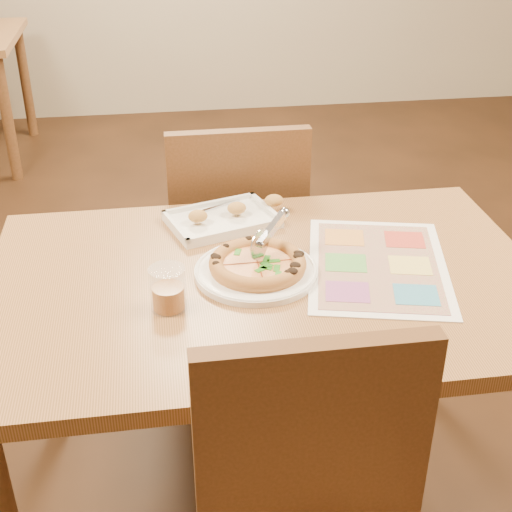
{
  "coord_description": "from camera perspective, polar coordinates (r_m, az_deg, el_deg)",
  "views": [
    {
      "loc": [
        -0.24,
        -1.41,
        1.58
      ],
      "look_at": [
        -0.02,
        0.01,
        0.77
      ],
      "focal_mm": 50.0,
      "sensor_mm": 36.0,
      "label": 1
    }
  ],
  "objects": [
    {
      "name": "dining_table",
      "position": [
        1.71,
        0.85,
        -4.11
      ],
      "size": [
        1.3,
        0.85,
        0.72
      ],
      "color": "#9D673E",
      "rests_on": "ground"
    },
    {
      "name": "chair_far",
      "position": [
        2.26,
        -1.61,
        2.8
      ],
      "size": [
        0.42,
        0.42,
        0.47
      ],
      "rotation": [
        0.0,
        0.0,
        3.14
      ],
      "color": "brown",
      "rests_on": "ground"
    },
    {
      "name": "plate",
      "position": [
        1.67,
        -0.0,
        -1.26
      ],
      "size": [
        0.31,
        0.31,
        0.02
      ],
      "primitive_type": "cylinder",
      "rotation": [
        0.0,
        0.0,
        -0.09
      ],
      "color": "white",
      "rests_on": "dining_table"
    },
    {
      "name": "pizza",
      "position": [
        1.66,
        0.13,
        -0.63
      ],
      "size": [
        0.23,
        0.23,
        0.03
      ],
      "rotation": [
        0.0,
        0.0,
        0.01
      ],
      "color": "#BF7C41",
      "rests_on": "plate"
    },
    {
      "name": "pizza_cutter",
      "position": [
        1.68,
        0.99,
        1.81
      ],
      "size": [
        0.11,
        0.12,
        0.09
      ],
      "rotation": [
        0.0,
        0.0,
        0.83
      ],
      "color": "silver",
      "rests_on": "pizza"
    },
    {
      "name": "appetizer_tray",
      "position": [
        1.91,
        -2.48,
        3.02
      ],
      "size": [
        0.33,
        0.26,
        0.05
      ],
      "rotation": [
        0.0,
        0.0,
        0.3
      ],
      "color": "white",
      "rests_on": "dining_table"
    },
    {
      "name": "glass_tumbler",
      "position": [
        1.54,
        -7.05,
        -2.81
      ],
      "size": [
        0.08,
        0.08,
        0.1
      ],
      "rotation": [
        0.0,
        0.0,
        0.12
      ],
      "color": "#814009",
      "rests_on": "dining_table"
    },
    {
      "name": "menu",
      "position": [
        1.73,
        9.71,
        -0.7
      ],
      "size": [
        0.42,
        0.52,
        0.0
      ],
      "primitive_type": "cube",
      "rotation": [
        0.0,
        0.0,
        -0.23
      ],
      "color": "white",
      "rests_on": "dining_table"
    }
  ]
}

